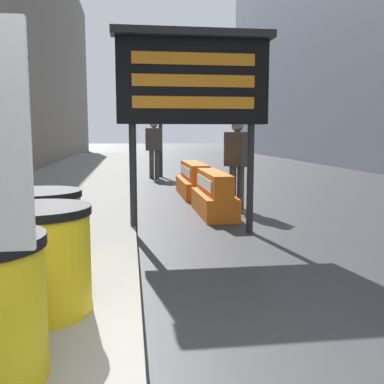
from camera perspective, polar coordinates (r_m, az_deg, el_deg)
barrel_drum_middle at (r=3.46m, az=-18.96°, el=-8.13°), size 0.78×0.78×0.78m
barrel_drum_back at (r=4.37m, az=-18.75°, el=-4.89°), size 0.78×0.78×0.78m
message_board at (r=6.36m, az=0.12°, el=13.89°), size 2.22×0.36×2.82m
jersey_barrier_orange_near at (r=7.99m, az=2.77°, el=-0.47°), size 0.56×1.79×0.76m
jersey_barrier_orange_far at (r=10.40m, az=0.26°, el=1.39°), size 0.64×2.10×0.76m
traffic_cone_near at (r=13.09m, az=0.77°, el=2.53°), size 0.35×0.35×0.63m
traffic_light_near_curb at (r=14.76m, az=-4.03°, el=11.86°), size 0.28×0.44×3.52m
pedestrian_worker at (r=14.33m, az=-4.84°, el=6.05°), size 0.55×0.42×1.84m
pedestrian_passerby at (r=8.54m, az=5.74°, el=4.46°), size 0.47×0.51×1.69m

